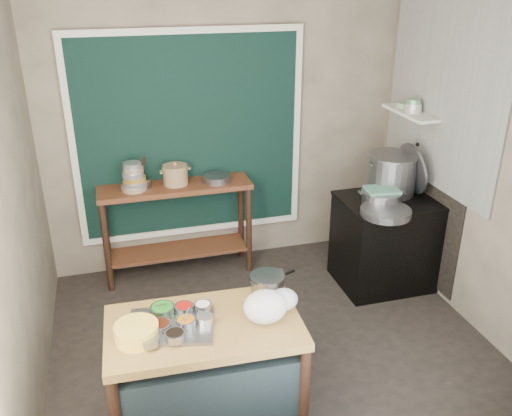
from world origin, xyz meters
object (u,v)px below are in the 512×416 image
object	(u,v)px
back_counter	(178,230)
condiment_tray	(170,326)
yellow_basin	(137,332)
steamer	(381,197)
stove_block	(387,243)
utensil_cup	(144,183)
stock_pot	(391,174)
ceramic_crock	(176,176)
prep_table	(206,370)
saucepan	(267,284)

from	to	relation	value
back_counter	condiment_tray	distance (m)	2.00
yellow_basin	steamer	world-z (taller)	steamer
stove_block	steamer	size ratio (longest dim) A/B	2.38
back_counter	yellow_basin	world-z (taller)	back_counter
utensil_cup	steamer	xyz separation A→B (m)	(2.04, -0.81, -0.05)
utensil_cup	steamer	bearing A→B (deg)	-21.53
steamer	stock_pot	bearing A→B (deg)	46.43
ceramic_crock	stock_pot	size ratio (longest dim) A/B	0.52
utensil_cup	stock_pot	world-z (taller)	stock_pot
prep_table	stove_block	size ratio (longest dim) A/B	1.39
yellow_basin	saucepan	xyz separation A→B (m)	(0.92, 0.29, 0.02)
prep_table	steamer	size ratio (longest dim) A/B	3.31
stock_pot	utensil_cup	bearing A→B (deg)	165.00
ceramic_crock	steamer	world-z (taller)	ceramic_crock
prep_table	condiment_tray	bearing A→B (deg)	178.60
steamer	utensil_cup	bearing A→B (deg)	158.47
stock_pot	steamer	distance (m)	0.31
condiment_tray	saucepan	bearing A→B (deg)	17.69
prep_table	condiment_tray	distance (m)	0.44
saucepan	utensil_cup	world-z (taller)	utensil_cup
back_counter	steamer	xyz separation A→B (m)	(1.76, -0.79, 0.47)
prep_table	condiment_tray	size ratio (longest dim) A/B	2.33
back_counter	stove_block	distance (m)	2.04
condiment_tray	yellow_basin	world-z (taller)	yellow_basin
back_counter	utensil_cup	size ratio (longest dim) A/B	9.54
condiment_tray	steamer	bearing A→B (deg)	29.32
steamer	ceramic_crock	bearing A→B (deg)	155.22
utensil_cup	ceramic_crock	bearing A→B (deg)	-0.33
back_counter	saucepan	bearing A→B (deg)	-77.08
saucepan	ceramic_crock	size ratio (longest dim) A/B	0.99
back_counter	steamer	size ratio (longest dim) A/B	3.83
yellow_basin	ceramic_crock	xyz separation A→B (m)	(0.54, 2.03, 0.23)
back_counter	stock_pot	distance (m)	2.13
yellow_basin	utensil_cup	size ratio (longest dim) A/B	1.79
yellow_basin	utensil_cup	bearing A→B (deg)	83.35
ceramic_crock	steamer	xyz separation A→B (m)	(1.74, -0.80, -0.09)
condiment_tray	ceramic_crock	xyz separation A→B (m)	(0.33, 1.97, 0.27)
condiment_tray	steamer	size ratio (longest dim) A/B	1.42
ceramic_crock	utensil_cup	bearing A→B (deg)	179.67
condiment_tray	ceramic_crock	distance (m)	2.01
condiment_tray	yellow_basin	bearing A→B (deg)	-163.92
yellow_basin	saucepan	size ratio (longest dim) A/B	1.09
saucepan	stock_pot	world-z (taller)	stock_pot
prep_table	steamer	xyz separation A→B (m)	(1.86, 1.18, 0.57)
stove_block	utensil_cup	size ratio (longest dim) A/B	5.92
utensil_cup	saucepan	bearing A→B (deg)	-68.63
condiment_tray	utensil_cup	distance (m)	1.98
yellow_basin	condiment_tray	bearing A→B (deg)	16.08
prep_table	ceramic_crock	xyz separation A→B (m)	(0.12, 1.98, 0.66)
back_counter	ceramic_crock	world-z (taller)	ceramic_crock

